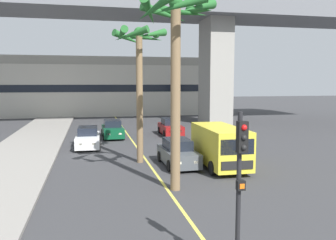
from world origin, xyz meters
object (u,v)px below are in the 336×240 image
at_px(car_queue_front, 178,153).
at_px(delivery_van, 220,145).
at_px(palm_tree_mid_median, 176,39).
at_px(car_queue_second, 113,130).
at_px(palm_tree_near_median, 139,55).
at_px(car_queue_third, 88,138).
at_px(car_queue_fourth, 170,127).
at_px(traffic_light_median_near, 240,172).

height_order(car_queue_front, delivery_van, delivery_van).
bearing_deg(palm_tree_mid_median, car_queue_second, 96.64).
height_order(car_queue_second, palm_tree_mid_median, palm_tree_mid_median).
distance_m(car_queue_front, car_queue_second, 11.75).
bearing_deg(car_queue_front, palm_tree_near_median, 148.85).
xyz_separation_m(car_queue_third, car_queue_fourth, (7.45, 4.83, 0.00)).
xyz_separation_m(car_queue_front, traffic_light_median_near, (-1.43, -12.00, 1.99)).
xyz_separation_m(car_queue_front, delivery_van, (2.23, -1.01, 0.57)).
relative_size(car_queue_fourth, palm_tree_near_median, 0.51).
bearing_deg(car_queue_third, palm_tree_near_median, -60.93).
distance_m(car_queue_front, palm_tree_mid_median, 7.71).
distance_m(car_queue_third, delivery_van, 10.90).
bearing_deg(palm_tree_near_median, palm_tree_mid_median, -82.19).
bearing_deg(car_queue_front, delivery_van, -24.29).
bearing_deg(car_queue_front, traffic_light_median_near, -96.79).
bearing_deg(traffic_light_median_near, car_queue_third, 101.32).
xyz_separation_m(car_queue_front, car_queue_third, (-5.22, 6.92, 0.00)).
bearing_deg(delivery_van, car_queue_fourth, 90.02).
xyz_separation_m(car_queue_second, car_queue_third, (-2.10, -4.40, 0.00)).
relative_size(car_queue_front, delivery_van, 0.78).
xyz_separation_m(traffic_light_median_near, palm_tree_near_median, (-0.64, 13.25, 3.77)).
relative_size(car_queue_second, palm_tree_near_median, 0.51).
height_order(car_queue_front, palm_tree_mid_median, palm_tree_mid_median).
bearing_deg(car_queue_second, palm_tree_near_median, -84.04).
bearing_deg(traffic_light_median_near, car_queue_front, 83.21).
bearing_deg(car_queue_third, car_queue_fourth, 32.99).
bearing_deg(car_queue_front, car_queue_second, 105.39).
height_order(palm_tree_near_median, palm_tree_mid_median, palm_tree_mid_median).
distance_m(car_queue_front, car_queue_third, 8.67).
relative_size(car_queue_front, car_queue_third, 1.00).
xyz_separation_m(delivery_van, traffic_light_median_near, (-3.66, -10.99, 1.43)).
bearing_deg(palm_tree_mid_median, car_queue_fourth, 77.93).
bearing_deg(delivery_van, traffic_light_median_near, -108.43).
distance_m(car_queue_front, traffic_light_median_near, 12.25).
bearing_deg(traffic_light_median_near, car_queue_second, 94.14).
xyz_separation_m(car_queue_second, palm_tree_near_median, (1.05, -10.08, 5.76)).
bearing_deg(delivery_van, car_queue_second, 113.46).
bearing_deg(delivery_van, palm_tree_near_median, 152.31).
xyz_separation_m(car_queue_third, traffic_light_median_near, (3.79, -18.92, 1.99)).
height_order(delivery_van, palm_tree_mid_median, palm_tree_mid_median).
xyz_separation_m(car_queue_third, palm_tree_near_median, (3.15, -5.67, 5.76)).
relative_size(car_queue_fourth, delivery_van, 0.78).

